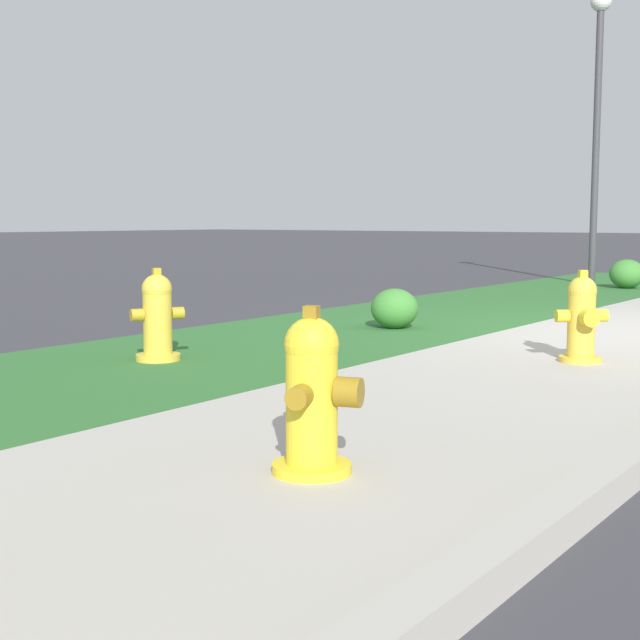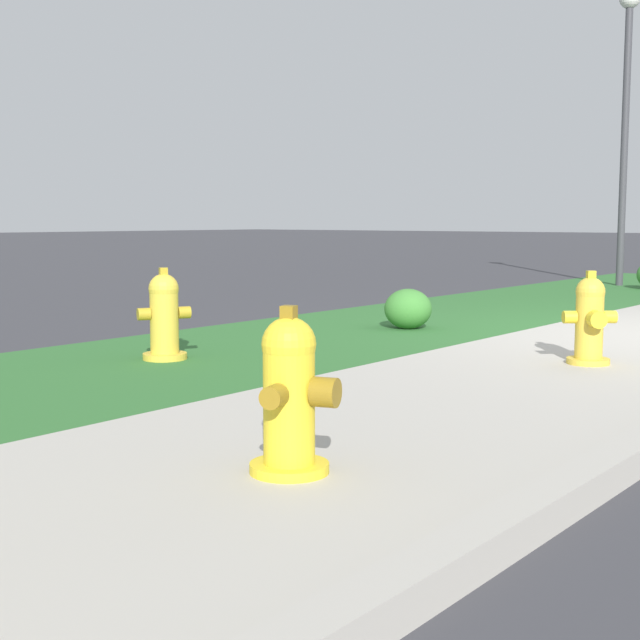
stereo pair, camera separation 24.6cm
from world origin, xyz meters
The scene contains 6 objects.
grass_verge centered at (0.00, 2.42, 0.00)m, with size 18.00×2.54×0.01m, color #2D662D.
fire_hydrant_at_driveway centered at (-5.29, -0.18, 0.33)m, with size 0.40×0.38×0.69m.
fire_hydrant_near_corner centered at (-3.59, 2.48, 0.32)m, with size 0.38×0.37×0.68m.
fire_hydrant_mid_block centered at (-1.90, -0.07, 0.32)m, with size 0.34×0.34×0.67m.
street_lamp centered at (5.79, 2.51, 2.99)m, with size 0.32×0.32×4.50m.
shrub_bush_far_verge centered at (-0.92, 2.08, 0.19)m, with size 0.45×0.45×0.38m.
Camera 2 is at (-7.96, -2.45, 1.03)m, focal length 50.00 mm.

